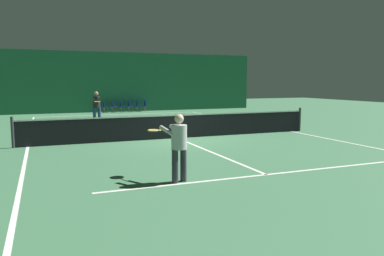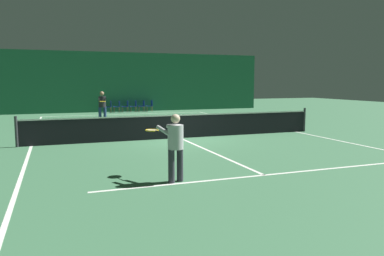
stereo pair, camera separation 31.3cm
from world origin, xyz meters
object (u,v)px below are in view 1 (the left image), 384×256
(tennis_net, at_px, (177,126))
(courtside_chair_2, at_px, (119,106))
(courtside_chair_4, at_px, (136,105))
(courtside_chair_3, at_px, (127,105))
(player_near, at_px, (178,142))
(courtside_chair_0, at_px, (102,106))
(courtside_chair_5, at_px, (144,105))
(player_far, at_px, (97,105))
(courtside_chair_1, at_px, (111,106))

(tennis_net, distance_m, courtside_chair_2, 13.87)
(courtside_chair_2, xyz_separation_m, courtside_chair_4, (1.24, 0.00, 0.00))
(tennis_net, height_order, courtside_chair_2, tennis_net)
(courtside_chair_2, xyz_separation_m, courtside_chair_3, (0.62, 0.00, 0.00))
(player_near, distance_m, courtside_chair_4, 20.42)
(courtside_chair_0, bearing_deg, tennis_net, 3.61)
(player_near, distance_m, courtside_chair_3, 20.32)
(courtside_chair_3, relative_size, courtside_chair_5, 1.00)
(tennis_net, relative_size, courtside_chair_3, 14.29)
(player_near, distance_m, courtside_chair_5, 20.55)
(courtside_chair_0, xyz_separation_m, courtside_chair_5, (3.10, 0.00, 0.00))
(courtside_chair_2, bearing_deg, courtside_chair_4, 90.00)
(courtside_chair_4, distance_m, courtside_chair_5, 0.62)
(player_near, height_order, courtside_chair_3, player_near)
(player_near, xyz_separation_m, courtside_chair_4, (3.81, 20.06, -0.41))
(player_near, bearing_deg, courtside_chair_4, -29.69)
(player_far, bearing_deg, tennis_net, 22.87)
(courtside_chair_4, xyz_separation_m, courtside_chair_5, (0.62, 0.00, 0.00))
(courtside_chair_1, xyz_separation_m, courtside_chair_5, (2.48, 0.00, 0.00))
(courtside_chair_0, distance_m, courtside_chair_1, 0.62)
(tennis_net, distance_m, courtside_chair_5, 14.04)
(courtside_chair_1, relative_size, courtside_chair_2, 1.00)
(courtside_chair_0, bearing_deg, courtside_chair_5, 90.00)
(player_near, bearing_deg, courtside_chair_2, -26.23)
(player_near, bearing_deg, courtside_chair_0, -22.73)
(tennis_net, relative_size, player_far, 6.98)
(courtside_chair_0, bearing_deg, player_far, -10.90)
(player_far, relative_size, courtside_chair_4, 2.05)
(player_near, distance_m, courtside_chair_0, 20.11)
(courtside_chair_3, distance_m, courtside_chair_5, 1.24)
(player_near, bearing_deg, courtside_chair_3, -27.97)
(tennis_net, xyz_separation_m, courtside_chair_5, (2.23, 13.86, -0.03))
(player_far, bearing_deg, courtside_chair_2, 165.18)
(courtside_chair_0, xyz_separation_m, courtside_chair_4, (2.48, 0.00, 0.00))
(courtside_chair_3, bearing_deg, courtside_chair_1, -90.00)
(courtside_chair_1, distance_m, courtside_chair_2, 0.62)
(courtside_chair_2, bearing_deg, player_far, -20.58)
(player_near, bearing_deg, tennis_net, -38.52)
(player_near, relative_size, courtside_chair_4, 1.83)
(player_far, height_order, courtside_chair_1, player_far)
(player_near, bearing_deg, player_far, -19.04)
(courtside_chair_2, bearing_deg, courtside_chair_3, 90.00)
(courtside_chair_1, bearing_deg, tennis_net, 1.05)
(player_near, height_order, courtside_chair_2, player_near)
(courtside_chair_5, bearing_deg, courtside_chair_1, -90.00)
(player_far, relative_size, courtside_chair_3, 2.05)
(player_far, height_order, courtside_chair_0, player_far)
(player_far, distance_m, courtside_chair_2, 7.26)
(courtside_chair_5, bearing_deg, player_far, -33.02)
(courtside_chair_1, xyz_separation_m, courtside_chair_3, (1.24, 0.00, 0.00))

